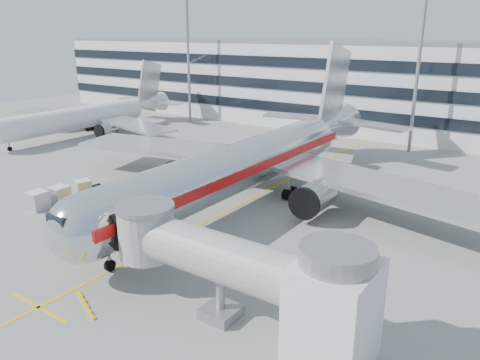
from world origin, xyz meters
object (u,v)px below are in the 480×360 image
Objects in this scene: belt_loader at (107,200)px; ramp_worker at (88,214)px; main_jet at (254,160)px; baggage_tug at (77,214)px; cargo_container_right at (83,187)px; cargo_container_front at (38,200)px; cargo_container_left at (59,195)px.

belt_loader is 4.55m from ramp_worker.
main_jet reaches higher than ramp_worker.
cargo_container_right is at bearing 139.00° from baggage_tug.
baggage_tug is (-9.63, -15.44, -3.23)m from main_jet.
main_jet is 26.94× the size of cargo_container_front.
cargo_container_left is at bearing -82.23° from cargo_container_right.
main_jet is at bearing 43.50° from belt_loader.
main_jet reaches higher than cargo_container_left.
belt_loader is at bearing -136.50° from main_jet.
cargo_container_right is at bearing 97.77° from cargo_container_left.
belt_loader is 5.12m from cargo_container_left.
cargo_container_right is 8.59m from ramp_worker.
ramp_worker is at bearing -61.75° from belt_loader.
ramp_worker is at bearing -34.38° from cargo_container_right.
baggage_tug is 8.63m from cargo_container_right.
belt_loader reaches higher than ramp_worker.
baggage_tug is at bearing -121.95° from main_jet.
cargo_container_left is at bearing -151.46° from belt_loader.
ramp_worker is (-9.05, -14.63, -3.37)m from main_jet.
cargo_container_left reaches higher than cargo_container_right.
main_jet is 26.67× the size of cargo_container_right.
cargo_container_left is at bearing -140.20° from main_jet.
baggage_tug is at bearing -41.00° from cargo_container_right.
cargo_container_left is at bearing 81.02° from cargo_container_front.
main_jet reaches higher than cargo_container_front.
ramp_worker is (2.15, -4.00, 0.29)m from belt_loader.
cargo_container_front is (-16.05, -15.34, -3.28)m from main_jet.
cargo_container_left is 3.32m from cargo_container_right.
cargo_container_left is (-6.06, 2.37, -0.06)m from baggage_tug.
ramp_worker is at bearing 5.79° from cargo_container_front.
ramp_worker is (7.00, 0.71, -0.08)m from cargo_container_front.
cargo_container_left reaches higher than ramp_worker.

